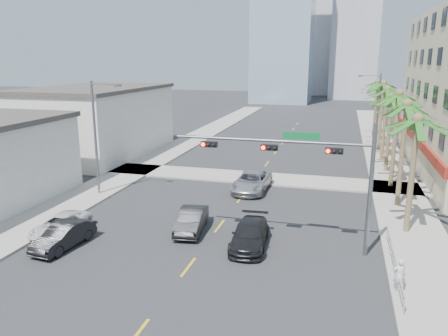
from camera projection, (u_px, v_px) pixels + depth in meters
name	position (u px, v px, depth m)	size (l,w,h in m)	color
ground	(157.00, 308.00, 19.15)	(260.00, 260.00, 0.00)	#262628
sidewalk_right	(398.00, 195.00, 34.77)	(4.00, 120.00, 0.15)	gray
sidewalk_left	(126.00, 174.00, 40.91)	(4.00, 120.00, 0.15)	gray
sidewalk_cross	(256.00, 178.00, 39.71)	(80.00, 4.00, 0.15)	gray
building_left_far	(98.00, 122.00, 49.46)	(11.00, 18.00, 7.20)	beige
tower_far_left	(284.00, 1.00, 104.22)	(14.00, 14.00, 48.00)	#99B2C6
tower_far_center	(314.00, 23.00, 131.73)	(16.00, 16.00, 42.00)	#ADADB2
traffic_signal_mast	(311.00, 163.00, 23.88)	(11.12, 0.54, 7.20)	slate
palm_tree_0	(418.00, 121.00, 25.68)	(4.80, 4.80, 7.80)	brown
palm_tree_1	(407.00, 106.00, 30.46)	(4.80, 4.80, 8.16)	brown
palm_tree_2	(399.00, 95.00, 35.24)	(4.80, 4.80, 8.52)	brown
palm_tree_3	(392.00, 98.00, 40.28)	(4.80, 4.80, 7.80)	brown
palm_tree_4	(387.00, 90.00, 45.06)	(4.80, 4.80, 8.16)	brown
palm_tree_5	(384.00, 84.00, 49.84)	(4.80, 4.80, 8.52)	brown
palm_tree_6	(380.00, 88.00, 54.87)	(4.80, 4.80, 7.80)	brown
palm_tree_7	(378.00, 83.00, 59.65)	(4.80, 4.80, 8.16)	brown
streetlight_left	(97.00, 133.00, 33.83)	(2.55, 0.25, 9.00)	slate
streetlight_right	(376.00, 108.00, 50.65)	(2.55, 0.25, 9.00)	slate
guardrail	(394.00, 262.00, 21.97)	(0.08, 8.08, 1.00)	silver
car_parked_mid	(64.00, 236.00, 25.17)	(1.47, 4.23, 1.39)	black
car_parked_far	(60.00, 225.00, 27.00)	(2.06, 4.47, 1.24)	white
car_lane_left	(191.00, 220.00, 27.55)	(1.51, 4.33, 1.43)	black
car_lane_center	(252.00, 182.00, 35.96)	(2.59, 5.62, 1.56)	#BCBCC1
car_lane_right	(250.00, 235.00, 25.30)	(1.96, 4.83, 1.40)	black
pedestrian	(399.00, 275.00, 20.04)	(0.60, 0.39, 1.63)	silver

